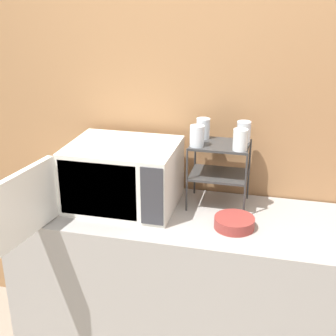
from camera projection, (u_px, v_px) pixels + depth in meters
wall_back at (216, 118)px, 2.48m from camera, size 8.00×0.06×2.60m
counter at (201, 291)px, 2.48m from camera, size 1.92×0.61×0.89m
microwave at (119, 176)px, 2.37m from camera, size 0.63×0.85×0.33m
dish_rack at (219, 161)px, 2.35m from camera, size 0.30×0.23×0.33m
glass_front_left at (197, 136)px, 2.26m from camera, size 0.07×0.07×0.10m
glass_back_right at (244, 132)px, 2.33m from camera, size 0.07×0.07×0.10m
glass_front_right at (240, 140)px, 2.21m from camera, size 0.07×0.07×0.10m
glass_back_left at (203, 128)px, 2.38m from camera, size 0.07×0.07×0.10m
bowl at (234, 223)px, 2.20m from camera, size 0.19×0.19×0.05m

